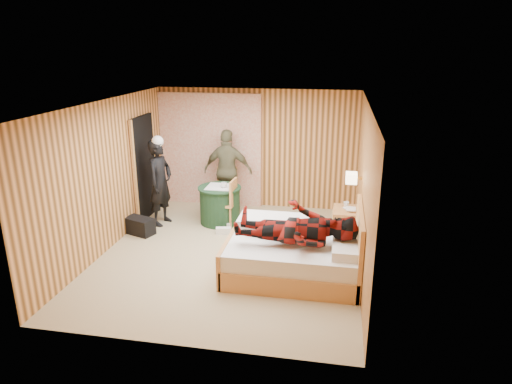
% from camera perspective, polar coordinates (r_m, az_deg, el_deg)
% --- Properties ---
extents(floor, '(4.20, 5.00, 0.01)m').
position_cam_1_polar(floor, '(7.74, -3.21, -7.71)').
color(floor, tan).
rests_on(floor, ground).
extents(ceiling, '(4.20, 5.00, 0.01)m').
position_cam_1_polar(ceiling, '(7.03, -3.57, 10.98)').
color(ceiling, silver).
rests_on(ceiling, wall_back).
extents(wall_back, '(4.20, 0.02, 2.50)m').
position_cam_1_polar(wall_back, '(9.66, 0.12, 5.41)').
color(wall_back, '#ECA05A').
rests_on(wall_back, floor).
extents(wall_left, '(0.02, 5.00, 2.50)m').
position_cam_1_polar(wall_left, '(8.03, -18.10, 1.91)').
color(wall_left, '#ECA05A').
rests_on(wall_left, floor).
extents(wall_right, '(0.02, 5.00, 2.50)m').
position_cam_1_polar(wall_right, '(7.10, 13.31, 0.27)').
color(wall_right, '#ECA05A').
rests_on(wall_right, floor).
extents(curtain, '(2.20, 0.08, 2.40)m').
position_cam_1_polar(curtain, '(9.82, -5.73, 5.24)').
color(curtain, beige).
rests_on(curtain, floor).
extents(doorway, '(0.06, 0.90, 2.05)m').
position_cam_1_polar(doorway, '(9.28, -13.75, 2.94)').
color(doorway, black).
rests_on(doorway, floor).
extents(wall_lamp, '(0.26, 0.24, 0.16)m').
position_cam_1_polar(wall_lamp, '(7.51, 11.86, 1.74)').
color(wall_lamp, gold).
rests_on(wall_lamp, wall_right).
extents(bed, '(2.00, 1.57, 1.08)m').
position_cam_1_polar(bed, '(7.05, 4.92, -7.62)').
color(bed, '#EAB360').
rests_on(bed, floor).
extents(nightstand, '(0.46, 0.63, 0.60)m').
position_cam_1_polar(nightstand, '(8.23, 11.07, -4.04)').
color(nightstand, '#EAB360').
rests_on(nightstand, floor).
extents(round_table, '(0.84, 0.84, 0.74)m').
position_cam_1_polar(round_table, '(8.93, -4.53, -1.56)').
color(round_table, '#1C3C24').
rests_on(round_table, floor).
extents(chair_far, '(0.49, 0.49, 0.93)m').
position_cam_1_polar(chair_far, '(9.49, -3.63, 0.71)').
color(chair_far, '#EAB360').
rests_on(chair_far, floor).
extents(chair_near, '(0.44, 0.44, 0.93)m').
position_cam_1_polar(chair_near, '(8.71, -3.51, -0.89)').
color(chair_near, '#EAB360').
rests_on(chair_near, floor).
extents(duffel_bag, '(0.61, 0.46, 0.31)m').
position_cam_1_polar(duffel_bag, '(8.72, -14.34, -4.13)').
color(duffel_bag, black).
rests_on(duffel_bag, floor).
extents(sneaker_left, '(0.29, 0.16, 0.12)m').
position_cam_1_polar(sneaker_left, '(8.50, -4.09, -4.85)').
color(sneaker_left, silver).
rests_on(sneaker_left, floor).
extents(sneaker_right, '(0.28, 0.15, 0.12)m').
position_cam_1_polar(sneaker_right, '(8.76, -3.94, -4.13)').
color(sneaker_right, silver).
rests_on(sneaker_right, floor).
extents(woman_standing, '(0.51, 0.68, 1.66)m').
position_cam_1_polar(woman_standing, '(8.90, -11.87, 1.14)').
color(woman_standing, black).
rests_on(woman_standing, floor).
extents(man_at_table, '(1.02, 0.44, 1.72)m').
position_cam_1_polar(man_at_table, '(9.43, -3.53, 2.64)').
color(man_at_table, brown).
rests_on(man_at_table, floor).
extents(man_on_bed, '(0.86, 0.67, 1.77)m').
position_cam_1_polar(man_on_bed, '(6.58, 5.09, -3.33)').
color(man_on_bed, maroon).
rests_on(man_on_bed, bed).
extents(book_lower, '(0.26, 0.28, 0.02)m').
position_cam_1_polar(book_lower, '(8.08, 11.20, -2.19)').
color(book_lower, silver).
rests_on(book_lower, nightstand).
extents(book_upper, '(0.17, 0.23, 0.02)m').
position_cam_1_polar(book_upper, '(8.07, 11.21, -2.05)').
color(book_upper, silver).
rests_on(book_upper, nightstand).
extents(cup_nightstand, '(0.11, 0.11, 0.09)m').
position_cam_1_polar(cup_nightstand, '(8.23, 11.21, -1.52)').
color(cup_nightstand, silver).
rests_on(cup_nightstand, nightstand).
extents(cup_table, '(0.15, 0.15, 0.10)m').
position_cam_1_polar(cup_table, '(8.73, -4.05, 0.87)').
color(cup_table, silver).
rests_on(cup_table, round_table).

